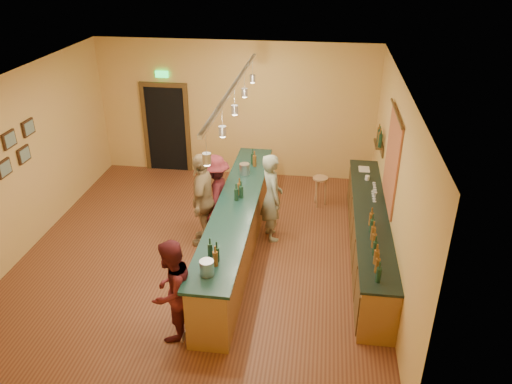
# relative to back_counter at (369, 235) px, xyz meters

# --- Properties ---
(floor) EXTENTS (7.00, 7.00, 0.00)m
(floor) POSITION_rel_back_counter_xyz_m (-2.97, -0.18, -0.49)
(floor) COLOR #5C2D1A
(floor) RESTS_ON ground
(ceiling) EXTENTS (6.50, 7.00, 0.02)m
(ceiling) POSITION_rel_back_counter_xyz_m (-2.97, -0.18, 2.71)
(ceiling) COLOR silver
(ceiling) RESTS_ON wall_back
(wall_back) EXTENTS (6.50, 0.02, 3.20)m
(wall_back) POSITION_rel_back_counter_xyz_m (-2.97, 3.32, 1.11)
(wall_back) COLOR #D8AF51
(wall_back) RESTS_ON floor
(wall_front) EXTENTS (6.50, 0.02, 3.20)m
(wall_front) POSITION_rel_back_counter_xyz_m (-2.97, -3.68, 1.11)
(wall_front) COLOR #D8AF51
(wall_front) RESTS_ON floor
(wall_left) EXTENTS (0.02, 7.00, 3.20)m
(wall_left) POSITION_rel_back_counter_xyz_m (-6.22, -0.18, 1.11)
(wall_left) COLOR #D8AF51
(wall_left) RESTS_ON floor
(wall_right) EXTENTS (0.02, 7.00, 3.20)m
(wall_right) POSITION_rel_back_counter_xyz_m (0.28, -0.18, 1.11)
(wall_right) COLOR #D8AF51
(wall_right) RESTS_ON floor
(doorway) EXTENTS (1.15, 0.09, 2.48)m
(doorway) POSITION_rel_back_counter_xyz_m (-4.67, 3.30, 0.64)
(doorway) COLOR black
(doorway) RESTS_ON wall_back
(tapestry) EXTENTS (0.03, 1.40, 1.60)m
(tapestry) POSITION_rel_back_counter_xyz_m (0.26, 0.22, 1.36)
(tapestry) COLOR maroon
(tapestry) RESTS_ON wall_right
(bottle_shelf) EXTENTS (0.17, 0.55, 0.54)m
(bottle_shelf) POSITION_rel_back_counter_xyz_m (0.20, 1.72, 1.18)
(bottle_shelf) COLOR #4C3516
(bottle_shelf) RESTS_ON wall_right
(back_counter) EXTENTS (0.60, 4.55, 1.27)m
(back_counter) POSITION_rel_back_counter_xyz_m (0.00, 0.00, 0.00)
(back_counter) COLOR brown
(back_counter) RESTS_ON floor
(tasting_bar) EXTENTS (0.73, 5.10, 1.38)m
(tasting_bar) POSITION_rel_back_counter_xyz_m (-2.35, -0.18, 0.12)
(tasting_bar) COLOR brown
(tasting_bar) RESTS_ON floor
(pendant_track) EXTENTS (0.11, 4.60, 0.50)m
(pendant_track) POSITION_rel_back_counter_xyz_m (-2.35, -0.18, 2.50)
(pendant_track) COLOR silver
(pendant_track) RESTS_ON ceiling
(bartender) EXTENTS (0.62, 0.74, 1.73)m
(bartender) POSITION_rel_back_counter_xyz_m (-1.80, 0.47, 0.38)
(bartender) COLOR gray
(bartender) RESTS_ON floor
(customer_a) EXTENTS (0.81, 0.91, 1.57)m
(customer_a) POSITION_rel_back_counter_xyz_m (-2.90, -2.38, 0.30)
(customer_a) COLOR #59191E
(customer_a) RESTS_ON floor
(customer_b) EXTENTS (0.45, 1.06, 1.81)m
(customer_b) POSITION_rel_back_counter_xyz_m (-3.03, 0.14, 0.42)
(customer_b) COLOR #997A51
(customer_b) RESTS_ON floor
(customer_c) EXTENTS (0.61, 1.05, 1.60)m
(customer_c) POSITION_rel_back_counter_xyz_m (-2.90, 0.54, 0.32)
(customer_c) COLOR #59191E
(customer_c) RESTS_ON floor
(bar_stool) EXTENTS (0.32, 0.32, 0.66)m
(bar_stool) POSITION_rel_back_counter_xyz_m (-0.91, 1.89, 0.03)
(bar_stool) COLOR #9D6D47
(bar_stool) RESTS_ON floor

